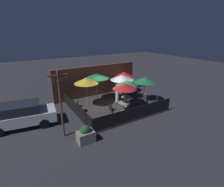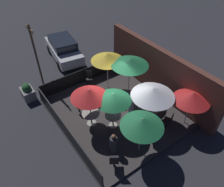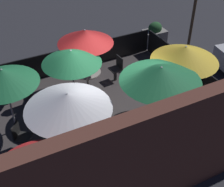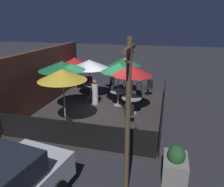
{
  "view_description": "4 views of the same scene",
  "coord_description": "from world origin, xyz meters",
  "views": [
    {
      "loc": [
        -7.15,
        -11.46,
        6.01
      ],
      "look_at": [
        -0.35,
        -0.28,
        1.31
      ],
      "focal_mm": 28.0,
      "sensor_mm": 36.0,
      "label": 1
    },
    {
      "loc": [
        6.94,
        -5.1,
        8.83
      ],
      "look_at": [
        -0.18,
        -0.01,
        1.31
      ],
      "focal_mm": 35.0,
      "sensor_mm": 36.0,
      "label": 2
    },
    {
      "loc": [
        3.27,
        6.79,
        6.7
      ],
      "look_at": [
        0.02,
        0.4,
        1.22
      ],
      "focal_mm": 50.0,
      "sensor_mm": 36.0,
      "label": 3
    },
    {
      "loc": [
        -9.5,
        -2.99,
        4.36
      ],
      "look_at": [
        0.02,
        -0.52,
        1.01
      ],
      "focal_mm": 35.0,
      "sensor_mm": 36.0,
      "label": 4
    }
  ],
  "objects": [
    {
      "name": "patio_deck",
      "position": [
        0.0,
        0.0,
        0.06
      ],
      "size": [
        6.81,
        5.97,
        0.12
      ],
      "color": "#383333",
      "rests_on": "ground_plane"
    },
    {
      "name": "fence_side_left",
      "position": [
        -3.36,
        0.0,
        0.59
      ],
      "size": [
        0.05,
        5.77,
        0.95
      ],
      "color": "black",
      "rests_on": "patio_deck"
    },
    {
      "name": "ground_plane",
      "position": [
        0.0,
        0.0,
        0.0
      ],
      "size": [
        60.0,
        60.0,
        0.0
      ],
      "primitive_type": "plane",
      "color": "#2D2D33"
    },
    {
      "name": "patio_umbrella_0",
      "position": [
        0.02,
        -1.47,
        2.2
      ],
      "size": [
        1.8,
        1.8,
        2.31
      ],
      "color": "#B2B2B7",
      "rests_on": "patio_deck"
    },
    {
      "name": "light_post",
      "position": [
        -4.91,
        -2.18,
        2.25
      ],
      "size": [
        1.1,
        0.12,
        4.03
      ],
      "color": "brown",
      "rests_on": "ground_plane"
    },
    {
      "name": "patio_umbrella_6",
      "position": [
        2.81,
        2.57,
        1.91
      ],
      "size": [
        1.82,
        1.82,
        2.03
      ],
      "color": "#B2B2B7",
      "rests_on": "patio_deck"
    },
    {
      "name": "patron_0",
      "position": [
        0.72,
        0.57,
        0.73
      ],
      "size": [
        0.42,
        0.42,
        1.31
      ],
      "rotation": [
        0.0,
        0.0,
        4.31
      ],
      "color": "silver",
      "rests_on": "patio_deck"
    },
    {
      "name": "patio_chair_2",
      "position": [
        2.75,
        0.27,
        0.61
      ],
      "size": [
        0.56,
        0.56,
        0.91
      ],
      "rotation": [
        0.0,
        0.0,
        2.49
      ],
      "color": "black",
      "rests_on": "patio_deck"
    },
    {
      "name": "patio_umbrella_1",
      "position": [
        1.59,
        1.16,
        2.05
      ],
      "size": [
        2.16,
        2.16,
        2.16
      ],
      "color": "#B2B2B7",
      "rests_on": "patio_deck"
    },
    {
      "name": "dining_table_1",
      "position": [
        1.59,
        1.16,
        0.71
      ],
      "size": [
        0.79,
        0.79,
        0.75
      ],
      "color": "#9E998E",
      "rests_on": "patio_deck"
    },
    {
      "name": "patio_chair_1",
      "position": [
        2.78,
        -2.01,
        0.61
      ],
      "size": [
        0.56,
        0.56,
        0.9
      ],
      "rotation": [
        0.0,
        0.0,
        2.54
      ],
      "color": "black",
      "rests_on": "patio_deck"
    },
    {
      "name": "dining_table_2",
      "position": [
        0.8,
        -0.65,
        0.73
      ],
      "size": [
        0.83,
        0.83,
        0.77
      ],
      "color": "#9E998E",
      "rests_on": "patio_deck"
    },
    {
      "name": "patio_umbrella_2",
      "position": [
        0.8,
        -0.65,
        2.11
      ],
      "size": [
        1.76,
        1.76,
        2.2
      ],
      "color": "#B2B2B7",
      "rests_on": "patio_deck"
    },
    {
      "name": "dining_table_0",
      "position": [
        0.02,
        -1.47,
        0.73
      ],
      "size": [
        0.92,
        0.92,
        0.77
      ],
      "color": "#9E998E",
      "rests_on": "patio_deck"
    },
    {
      "name": "patio_umbrella_5",
      "position": [
        -0.73,
        1.6,
        2.39
      ],
      "size": [
        2.09,
        2.09,
        2.47
      ],
      "color": "#B2B2B7",
      "rests_on": "patio_deck"
    },
    {
      "name": "patio_umbrella_3",
      "position": [
        -1.98,
        0.96,
        2.31
      ],
      "size": [
        1.93,
        1.93,
        2.42
      ],
      "color": "#B2B2B7",
      "rests_on": "patio_deck"
    },
    {
      "name": "patio_chair_0",
      "position": [
        2.55,
        1.58,
        0.64
      ],
      "size": [
        0.53,
        0.53,
        0.95
      ],
      "rotation": [
        0.0,
        0.0,
        -2.73
      ],
      "color": "black",
      "rests_on": "patio_deck"
    },
    {
      "name": "patio_chair_3",
      "position": [
        -2.96,
        0.21,
        0.63
      ],
      "size": [
        0.54,
        0.54,
        0.93
      ],
      "rotation": [
        0.0,
        0.0,
        -0.51
      ],
      "color": "black",
      "rests_on": "patio_deck"
    },
    {
      "name": "planter_box",
      "position": [
        -4.01,
        -3.43,
        0.46
      ],
      "size": [
        0.96,
        0.67,
        1.06
      ],
      "color": "gray",
      "rests_on": "ground_plane"
    },
    {
      "name": "patio_chair_4",
      "position": [
        -1.17,
        -1.58,
        0.63
      ],
      "size": [
        0.43,
        0.43,
        0.93
      ],
      "rotation": [
        0.0,
        0.0,
        0.09
      ],
      "color": "black",
      "rests_on": "patio_deck"
    },
    {
      "name": "building_wall",
      "position": [
        0.0,
        3.21,
        1.48
      ],
      "size": [
        8.41,
        0.36,
        2.96
      ],
      "color": "brown",
      "rests_on": "ground_plane"
    },
    {
      "name": "fence_front",
      "position": [
        0.0,
        -2.94,
        0.59
      ],
      "size": [
        6.61,
        0.05,
        0.95
      ],
      "color": "black",
      "rests_on": "patio_deck"
    },
    {
      "name": "patio_umbrella_4",
      "position": [
        2.75,
        -0.57,
        2.07
      ],
      "size": [
        1.87,
        1.87,
        2.18
      ],
      "color": "#B2B2B7",
      "rests_on": "patio_deck"
    },
    {
      "name": "parked_car_0",
      "position": [
        -6.89,
        0.37,
        0.85
      ],
      "size": [
        4.45,
        2.28,
        1.62
      ],
      "rotation": [
        0.0,
        0.0,
        -0.14
      ],
      "color": "silver",
      "rests_on": "ground_plane"
    },
    {
      "name": "patron_1",
      "position": [
        2.09,
        -1.55,
        0.64
      ],
      "size": [
        0.45,
        0.45,
        1.16
      ],
      "rotation": [
        0.0,
        0.0,
        1.93
      ],
      "color": "#333338",
      "rests_on": "patio_deck"
    }
  ]
}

